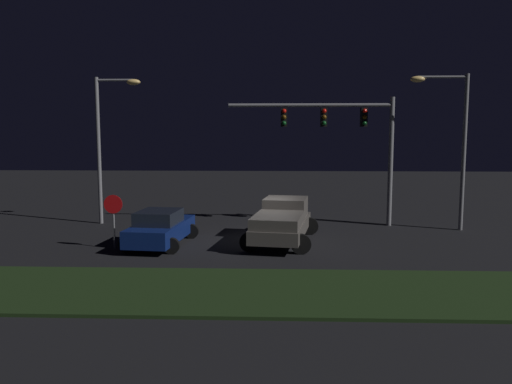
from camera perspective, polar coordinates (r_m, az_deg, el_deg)
ground_plane at (r=22.93m, az=0.93°, el=-5.23°), size 80.00×80.00×0.00m
grass_median at (r=15.39m, az=0.29°, el=-11.05°), size 23.39×4.55×0.10m
pickup_truck at (r=22.10m, az=2.99°, el=-3.05°), size 3.43×5.64×1.80m
car_sedan at (r=21.80m, az=-10.68°, el=-3.99°), size 2.77×4.56×1.51m
traffic_signal_gantry at (r=26.08m, az=9.71°, el=6.96°), size 8.32×0.56×6.50m
street_lamp_left at (r=27.31m, az=-16.35°, el=6.50°), size 2.36×0.44×7.53m
street_lamp_right at (r=26.19m, az=21.17°, el=6.37°), size 2.78×0.44×7.50m
stop_sign at (r=21.42m, az=-15.72°, el=-2.09°), size 0.76×0.08×2.23m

